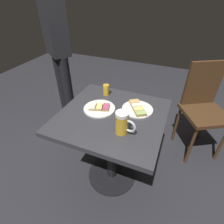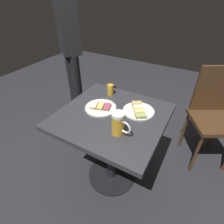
{
  "view_description": "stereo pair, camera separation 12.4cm",
  "coord_description": "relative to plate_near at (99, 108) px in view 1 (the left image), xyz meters",
  "views": [
    {
      "loc": [
        0.38,
        -0.93,
        1.46
      ],
      "look_at": [
        0.0,
        0.0,
        0.73
      ],
      "focal_mm": 28.07,
      "sensor_mm": 36.0,
      "label": 1
    },
    {
      "loc": [
        0.49,
        -0.87,
        1.46
      ],
      "look_at": [
        0.0,
        0.0,
        0.73
      ],
      "focal_mm": 28.07,
      "sensor_mm": 36.0,
      "label": 2
    }
  ],
  "objects": [
    {
      "name": "plate_near",
      "position": [
        0.0,
        0.0,
        0.0
      ],
      "size": [
        0.23,
        0.23,
        0.03
      ],
      "color": "white",
      "rests_on": "cafe_table"
    },
    {
      "name": "cafe_table",
      "position": [
        0.11,
        -0.03,
        -0.17
      ],
      "size": [
        0.74,
        0.72,
        0.71
      ],
      "color": "black",
      "rests_on": "ground_plane"
    },
    {
      "name": "ground_plane",
      "position": [
        0.11,
        -0.03,
        -0.72
      ],
      "size": [
        6.0,
        6.0,
        0.0
      ],
      "primitive_type": "plane",
      "color": "#28282D"
    },
    {
      "name": "cafe_chair",
      "position": [
        0.77,
        0.67,
        -0.19
      ],
      "size": [
        0.52,
        0.52,
        0.93
      ],
      "rotation": [
        0.0,
        0.0,
        -2.62
      ],
      "color": "#472D19",
      "rests_on": "ground_plane"
    },
    {
      "name": "beer_glass_small",
      "position": [
        -0.04,
        0.22,
        0.04
      ],
      "size": [
        0.05,
        0.05,
        0.09
      ],
      "primitive_type": "cylinder",
      "color": "gold",
      "rests_on": "cafe_table"
    },
    {
      "name": "patron_standing",
      "position": [
        -0.75,
        0.57,
        0.24
      ],
      "size": [
        0.36,
        0.33,
        1.65
      ],
      "rotation": [
        0.0,
        0.0,
        -0.63
      ],
      "color": "black",
      "rests_on": "ground_plane"
    },
    {
      "name": "beer_mug",
      "position": [
        0.24,
        -0.18,
        0.07
      ],
      "size": [
        0.14,
        0.08,
        0.15
      ],
      "color": "gold",
      "rests_on": "cafe_table"
    },
    {
      "name": "plate_far",
      "position": [
        0.26,
        0.1,
        0.0
      ],
      "size": [
        0.23,
        0.23,
        0.03
      ],
      "color": "white",
      "rests_on": "cafe_table"
    }
  ]
}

